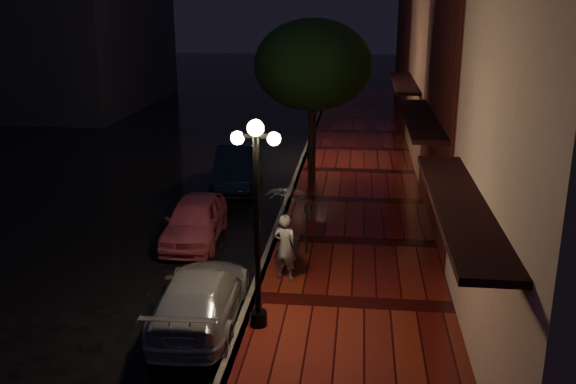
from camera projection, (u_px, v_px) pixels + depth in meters
The scene contains 14 objects.
ground at pixel (274, 242), 18.12m from camera, with size 120.00×120.00×0.00m, color black.
sidewalk at pixel (354, 243), 17.86m from camera, with size 4.50×60.00×0.15m, color #430E0C.
curb at pixel (274, 240), 18.10m from camera, with size 0.25×60.00×0.15m, color #595451.
storefront_mid at pixel (534, 40), 17.64m from camera, with size 5.00×8.00×11.00m, color #511914.
storefront_far at pixel (481, 52), 25.53m from camera, with size 5.00×8.00×9.00m, color #8C5951.
storefront_extra at pixel (450, 27), 34.88m from camera, with size 5.00×12.00×10.00m, color #511914.
streetlamp_near at pixel (257, 213), 12.57m from camera, with size 0.96×0.36×4.31m.
streetlamp_far at pixel (312, 101), 25.86m from camera, with size 0.96×0.36×4.31m.
street_tree at pixel (313, 68), 22.49m from camera, with size 4.16×4.16×5.80m.
pink_car at pixel (195, 220), 18.05m from camera, with size 1.48×3.68×1.26m, color #CE5568.
navy_car at pixel (239, 167), 23.10m from camera, with size 1.56×4.48×1.48m, color black.
silver_car at pixel (200, 297), 13.51m from camera, with size 1.69×4.16×1.21m, color #98989F.
woman_with_umbrella at pixel (285, 219), 15.02m from camera, with size 0.95×0.97×2.28m.
parking_meter at pixel (306, 223), 16.76m from camera, with size 0.13×0.10×1.36m.
Camera 1 is at (2.30, -16.74, 6.71)m, focal length 40.00 mm.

